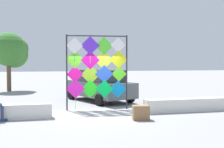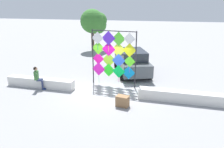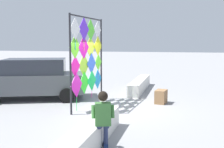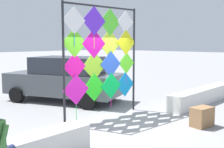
{
  "view_description": "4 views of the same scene",
  "coord_description": "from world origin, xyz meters",
  "views": [
    {
      "loc": [
        -2.37,
        -11.98,
        2.2
      ],
      "look_at": [
        0.66,
        0.21,
        1.7
      ],
      "focal_mm": 45.76,
      "sensor_mm": 36.0,
      "label": 1
    },
    {
      "loc": [
        3.27,
        -11.23,
        4.89
      ],
      "look_at": [
        0.31,
        0.13,
        1.07
      ],
      "focal_mm": 33.92,
      "sensor_mm": 36.0,
      "label": 2
    },
    {
      "loc": [
        -9.92,
        -2.44,
        2.51
      ],
      "look_at": [
        -0.09,
        0.05,
        1.33
      ],
      "focal_mm": 43.92,
      "sensor_mm": 36.0,
      "label": 3
    },
    {
      "loc": [
        -5.92,
        -4.96,
        2.35
      ],
      "look_at": [
        0.18,
        0.7,
        1.4
      ],
      "focal_mm": 44.23,
      "sensor_mm": 36.0,
      "label": 4
    }
  ],
  "objects": [
    {
      "name": "ground",
      "position": [
        0.0,
        0.0,
        0.0
      ],
      "size": [
        120.0,
        120.0,
        0.0
      ],
      "primitive_type": "plane",
      "color": "gray"
    },
    {
      "name": "parked_car",
      "position": [
        0.86,
        3.91,
        0.9
      ],
      "size": [
        3.49,
        5.0,
        1.78
      ],
      "color": "#4C5156",
      "rests_on": "ground"
    },
    {
      "name": "kite_display_rack",
      "position": [
        0.14,
        1.09,
        2.01
      ],
      "size": [
        2.89,
        0.34,
        3.49
      ],
      "color": "#232328",
      "rests_on": "ground"
    },
    {
      "name": "cardboard_box_large",
      "position": [
        1.33,
        -1.68,
        0.28
      ],
      "size": [
        0.69,
        0.51,
        0.56
      ],
      "primitive_type": "cube",
      "rotation": [
        0.0,
        0.0,
        -0.17
      ],
      "color": "olive",
      "rests_on": "ground"
    },
    {
      "name": "plaza_ledge_right",
      "position": [
        4.17,
        -0.38,
        0.29
      ],
      "size": [
        4.39,
        0.54,
        0.58
      ],
      "primitive_type": "cube",
      "color": "silver",
      "rests_on": "ground"
    }
  ]
}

